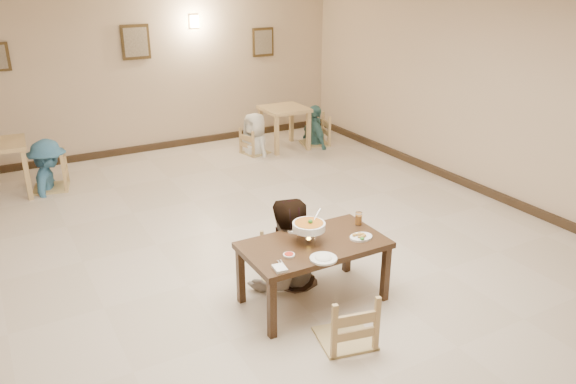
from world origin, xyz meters
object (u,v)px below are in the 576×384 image
chair_far (279,240)px  bg_diner_d (315,105)px  bg_chair_rl (255,129)px  bg_diner_b (44,140)px  main_diner (286,200)px  main_table (314,250)px  bg_table_right (284,115)px  bg_diner_c (254,113)px  drink_glass (359,219)px  bg_chair_lr (46,155)px  curry_warmer (309,226)px  chair_near (347,292)px  bg_chair_rr (315,117)px

chair_far → bg_diner_d: (3.02, 4.11, 0.33)m
chair_far → bg_chair_rl: 4.51m
bg_diner_b → main_diner: bearing=-138.7°
chair_far → main_diner: bearing=-58.2°
bg_chair_rl → main_table: bearing=146.1°
bg_table_right → bg_diner_c: 0.64m
bg_diner_b → bg_diner_d: size_ratio=1.03×
drink_glass → bg_chair_rl: bg_chair_rl is taller
main_diner → bg_chair_lr: size_ratio=1.75×
curry_warmer → chair_far: bearing=92.3°
bg_table_right → chair_far: bearing=-119.7°
main_table → main_diner: bearing=95.1°
bg_diner_b → bg_chair_rl: bearing=-71.5°
main_diner → curry_warmer: size_ratio=5.24×
chair_near → bg_diner_c: bearing=-95.6°
bg_chair_lr → bg_chair_rl: (3.58, 0.06, -0.09)m
curry_warmer → bg_diner_c: bg_diner_c is taller
bg_chair_rl → bg_chair_rr: 1.27m
chair_near → bg_diner_c: (1.78, 5.47, 0.24)m
curry_warmer → drink_glass: (0.67, 0.09, -0.10)m
bg_chair_lr → bg_diner_d: bg_diner_d is taller
main_table → chair_near: (-0.09, -0.71, -0.07)m
bg_table_right → bg_diner_b: (-4.21, -0.08, 0.14)m
main_diner → bg_table_right: (2.36, 4.28, -0.31)m
main_table → drink_glass: bearing=11.2°
chair_far → curry_warmer: size_ratio=2.44×
chair_near → bg_diner_b: bearing=-59.2°
bg_table_right → bg_diner_c: bearing=-178.0°
main_table → bg_diner_d: 5.57m
bg_diner_c → curry_warmer: bearing=-29.4°
chair_far → bg_table_right: 4.81m
bg_chair_rl → bg_diner_d: size_ratio=0.59×
drink_glass → bg_diner_d: bg_diner_d is taller
bg_diner_b → bg_chair_lr: bearing=0.0°
main_table → chair_far: size_ratio=1.61×
curry_warmer → bg_diner_b: bearing=111.6°
chair_far → bg_chair_rl: bg_chair_rl is taller
main_diner → bg_chair_lr: (-1.85, 4.20, -0.41)m
chair_near → curry_warmer: chair_near is taller
chair_far → bg_chair_rr: (3.02, 4.11, 0.10)m
bg_chair_rl → bg_chair_rr: size_ratio=0.84×
drink_glass → curry_warmer: bearing=-172.6°
main_table → bg_chair_lr: 5.07m
main_diner → bg_chair_rl: size_ratio=2.09×
main_table → chair_far: bearing=96.2°
chair_near → bg_diner_c: size_ratio=0.68×
chair_near → bg_chair_lr: bearing=-59.2°
main_diner → bg_diner_d: (3.00, 4.21, -0.19)m
main_diner → bg_chair_rr: main_diner is taller
curry_warmer → bg_chair_lr: bg_chair_lr is taller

